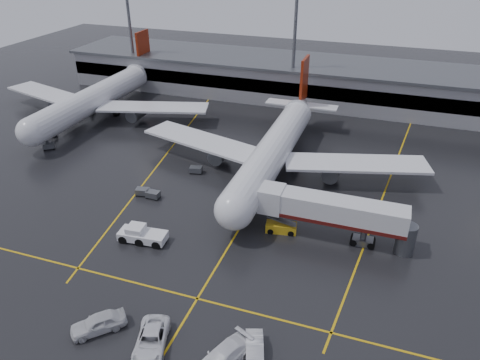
% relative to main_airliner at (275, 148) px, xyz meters
% --- Properties ---
extents(ground, '(220.00, 220.00, 0.00)m').
position_rel_main_airliner_xyz_m(ground, '(0.00, -9.70, -4.21)').
color(ground, black).
rests_on(ground, ground).
extents(apron_line_centre, '(0.25, 90.00, 0.02)m').
position_rel_main_airliner_xyz_m(apron_line_centre, '(0.00, -9.70, -4.20)').
color(apron_line_centre, gold).
rests_on(apron_line_centre, ground).
extents(apron_line_stop, '(60.00, 0.25, 0.02)m').
position_rel_main_airliner_xyz_m(apron_line_stop, '(0.00, -31.70, -4.20)').
color(apron_line_stop, gold).
rests_on(apron_line_stop, ground).
extents(apron_line_left, '(9.99, 69.35, 0.02)m').
position_rel_main_airliner_xyz_m(apron_line_left, '(-20.00, 0.30, -4.20)').
color(apron_line_left, gold).
rests_on(apron_line_left, ground).
extents(apron_line_right, '(7.57, 69.64, 0.02)m').
position_rel_main_airliner_xyz_m(apron_line_right, '(18.00, 0.30, -4.20)').
color(apron_line_right, gold).
rests_on(apron_line_right, ground).
extents(terminal, '(122.00, 19.00, 8.60)m').
position_rel_main_airliner_xyz_m(terminal, '(0.00, 38.23, 0.11)').
color(terminal, gray).
rests_on(terminal, ground).
extents(light_mast_left, '(3.00, 1.20, 25.45)m').
position_rel_main_airliner_xyz_m(light_mast_left, '(-45.00, 32.30, 10.27)').
color(light_mast_left, '#595B60').
rests_on(light_mast_left, ground).
extents(light_mast_mid, '(3.00, 1.20, 25.45)m').
position_rel_main_airliner_xyz_m(light_mast_mid, '(-5.00, 32.30, 10.27)').
color(light_mast_mid, '#595B60').
rests_on(light_mast_mid, ground).
extents(main_airliner, '(48.80, 45.60, 14.10)m').
position_rel_main_airliner_xyz_m(main_airliner, '(0.00, 0.00, 0.00)').
color(main_airliner, silver).
rests_on(main_airliner, ground).
extents(second_airliner, '(48.80, 45.60, 14.10)m').
position_rel_main_airliner_xyz_m(second_airliner, '(-42.00, 12.00, 0.00)').
color(second_airliner, silver).
rests_on(second_airliner, ground).
extents(jet_bridge, '(19.90, 3.40, 6.05)m').
position_rel_main_airliner_xyz_m(jet_bridge, '(11.87, -15.70, -0.28)').
color(jet_bridge, silver).
rests_on(jet_bridge, ground).
extents(pushback_tractor, '(6.38, 3.15, 2.21)m').
position_rel_main_airliner_xyz_m(pushback_tractor, '(-11.05, -24.30, -3.33)').
color(pushback_tractor, white).
rests_on(pushback_tractor, ground).
extents(belt_loader, '(4.26, 2.45, 2.56)m').
position_rel_main_airliner_xyz_m(belt_loader, '(5.45, -16.43, -3.58)').
color(belt_loader, gold).
rests_on(belt_loader, ground).
extents(service_van_a, '(4.57, 6.78, 1.73)m').
position_rel_main_airliner_xyz_m(service_van_a, '(-1.51, -39.11, -3.35)').
color(service_van_a, white).
rests_on(service_van_a, ground).
extents(service_van_b, '(4.91, 6.83, 1.84)m').
position_rel_main_airliner_xyz_m(service_van_b, '(5.71, -38.76, -3.29)').
color(service_van_b, white).
rests_on(service_van_b, ground).
extents(service_van_c, '(3.14, 5.07, 1.58)m').
position_rel_main_airliner_xyz_m(service_van_c, '(8.23, -36.91, -3.42)').
color(service_van_c, silver).
rests_on(service_van_c, ground).
extents(service_van_d, '(5.45, 5.44, 1.87)m').
position_rel_main_airliner_xyz_m(service_van_d, '(-7.55, -38.96, -3.27)').
color(service_van_d, silver).
rests_on(service_van_d, ground).
extents(baggage_cart_a, '(2.02, 1.33, 1.12)m').
position_rel_main_airliner_xyz_m(baggage_cart_a, '(-14.84, -14.40, -3.58)').
color(baggage_cart_a, '#595B60').
rests_on(baggage_cart_a, ground).
extents(baggage_cart_b, '(2.19, 1.61, 1.12)m').
position_rel_main_airliner_xyz_m(baggage_cart_b, '(-16.72, -14.15, -3.58)').
color(baggage_cart_b, '#595B60').
rests_on(baggage_cart_b, ground).
extents(baggage_cart_c, '(2.23, 1.69, 1.12)m').
position_rel_main_airliner_xyz_m(baggage_cart_c, '(-12.01, -4.99, -3.58)').
color(baggage_cart_c, '#595B60').
rests_on(baggage_cart_c, ground).
extents(baggage_cart_d, '(2.26, 1.76, 1.12)m').
position_rel_main_airliner_xyz_m(baggage_cart_d, '(-44.51, -0.69, -3.58)').
color(baggage_cart_d, '#595B60').
rests_on(baggage_cart_d, ground).
extents(baggage_cart_e, '(2.37, 2.27, 1.12)m').
position_rel_main_airliner_xyz_m(baggage_cart_e, '(-41.14, -5.34, -3.58)').
color(baggage_cart_e, '#595B60').
rests_on(baggage_cart_e, ground).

